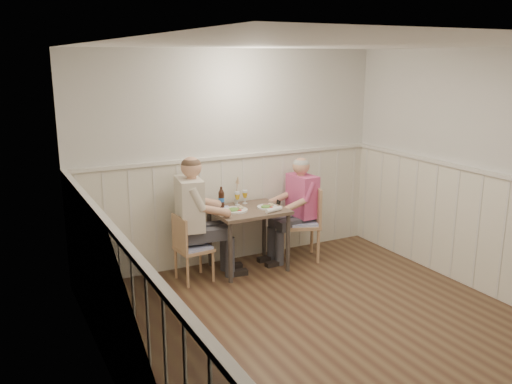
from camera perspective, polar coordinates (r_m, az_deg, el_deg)
ground_plane at (r=5.24m, az=8.34°, el=-14.65°), size 4.50×4.50×0.00m
room_shell at (r=4.71m, az=8.99°, el=1.80°), size 4.04×4.54×2.60m
wainscot at (r=5.48m, az=4.41°, el=-5.33°), size 4.00×4.49×1.34m
dining_table at (r=6.46m, az=-0.82°, el=-2.68°), size 0.85×0.70×0.75m
chair_right at (r=6.85m, az=5.21°, el=-2.94°), size 0.57×0.57×0.94m
chair_left at (r=6.20m, az=-6.98°, el=-5.64°), size 0.40×0.40×0.79m
man_in_pink at (r=6.86m, az=4.58°, el=-2.51°), size 0.62×0.43×1.32m
diner_cream at (r=6.23m, az=-6.54°, el=-3.73°), size 0.72×0.50×1.46m
plate_man at (r=6.47m, az=1.17°, el=-1.51°), size 0.25×0.25×0.06m
plate_diner at (r=6.33m, az=-2.24°, el=-1.84°), size 0.29×0.29×0.07m
beer_glass_a at (r=6.64m, az=-1.17°, el=-0.27°), size 0.07×0.07×0.17m
beer_glass_b at (r=6.56m, az=-1.98°, el=-0.44°), size 0.07×0.07×0.17m
beer_bottle at (r=6.46m, az=-3.67°, el=-0.68°), size 0.07×0.07×0.26m
rolled_napkin at (r=6.30m, az=1.88°, el=-1.88°), size 0.23×0.11×0.05m
grass_vase at (r=6.60m, az=-2.13°, el=0.07°), size 0.04×0.04×0.36m
gingham_mat at (r=6.45m, az=-3.95°, el=-1.74°), size 0.31×0.27×0.01m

